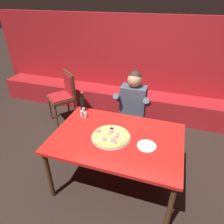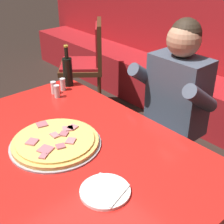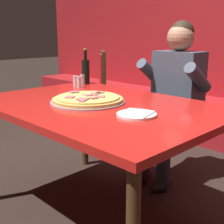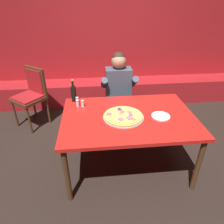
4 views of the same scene
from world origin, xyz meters
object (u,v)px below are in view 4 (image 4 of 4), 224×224
at_px(pizza, 123,116).
at_px(diner_seated_blue_shirt, 119,92).
at_px(main_dining_table, 128,121).
at_px(shaker_parmesan, 77,101).
at_px(beer_bottle, 74,93).
at_px(shaker_black_pepper, 83,104).
at_px(plate_white_paper, 161,116).
at_px(dining_chair_side_aisle, 32,92).
at_px(shaker_oregano, 78,104).

xyz_separation_m(pizza, diner_seated_blue_shirt, (0.06, 0.81, -0.07)).
bearing_deg(main_dining_table, shaker_parmesan, 148.64).
bearing_deg(beer_bottle, pizza, -39.15).
bearing_deg(beer_bottle, shaker_black_pepper, -55.38).
xyz_separation_m(pizza, plate_white_paper, (0.43, -0.03, -0.01)).
distance_m(beer_bottle, shaker_black_pepper, 0.22).
bearing_deg(plate_white_paper, pizza, 175.90).
distance_m(pizza, dining_chair_side_aisle, 1.81).
distance_m(shaker_parmesan, shaker_oregano, 0.08).
relative_size(beer_bottle, shaker_oregano, 3.40).
xyz_separation_m(plate_white_paper, diner_seated_blue_shirt, (-0.37, 0.85, -0.06)).
relative_size(shaker_oregano, dining_chair_side_aisle, 0.09).
bearing_deg(beer_bottle, dining_chair_side_aisle, 135.67).
relative_size(main_dining_table, dining_chair_side_aisle, 1.56).
distance_m(plate_white_paper, beer_bottle, 1.13).
height_order(shaker_oregano, dining_chair_side_aisle, dining_chair_side_aisle).
xyz_separation_m(main_dining_table, shaker_black_pepper, (-0.53, 0.27, 0.11)).
relative_size(beer_bottle, shaker_parmesan, 3.40).
bearing_deg(dining_chair_side_aisle, pizza, -42.19).
height_order(main_dining_table, diner_seated_blue_shirt, diner_seated_blue_shirt).
relative_size(shaker_black_pepper, shaker_oregano, 1.00).
bearing_deg(main_dining_table, plate_white_paper, -9.58).
xyz_separation_m(plate_white_paper, dining_chair_side_aisle, (-1.76, 1.24, -0.19)).
distance_m(main_dining_table, shaker_parmesan, 0.71).
bearing_deg(shaker_oregano, diner_seated_blue_shirt, 40.38).
xyz_separation_m(plate_white_paper, shaker_black_pepper, (-0.89, 0.33, 0.03)).
distance_m(beer_bottle, diner_seated_blue_shirt, 0.74).
height_order(main_dining_table, beer_bottle, beer_bottle).
relative_size(pizza, dining_chair_side_aisle, 0.47).
bearing_deg(main_dining_table, beer_bottle, 145.60).
distance_m(main_dining_table, dining_chair_side_aisle, 1.83).
height_order(main_dining_table, shaker_black_pepper, shaker_black_pepper).
height_order(pizza, plate_white_paper, pizza).
bearing_deg(pizza, plate_white_paper, -4.10).
distance_m(main_dining_table, shaker_oregano, 0.66).
relative_size(shaker_parmesan, diner_seated_blue_shirt, 0.07).
distance_m(main_dining_table, plate_white_paper, 0.37).
distance_m(beer_bottle, dining_chair_side_aisle, 1.10).
bearing_deg(beer_bottle, diner_seated_blue_shirt, 28.47).
xyz_separation_m(pizza, dining_chair_side_aisle, (-1.34, 1.21, -0.20)).
bearing_deg(dining_chair_side_aisle, shaker_parmesan, -45.46).
bearing_deg(diner_seated_blue_shirt, plate_white_paper, -66.58).
bearing_deg(pizza, diner_seated_blue_shirt, 85.82).
xyz_separation_m(shaker_black_pepper, dining_chair_side_aisle, (-0.87, 0.91, -0.22)).
height_order(beer_bottle, shaker_black_pepper, beer_bottle).
height_order(shaker_black_pepper, diner_seated_blue_shirt, diner_seated_blue_shirt).
bearing_deg(shaker_oregano, shaker_black_pepper, -12.83).
height_order(plate_white_paper, diner_seated_blue_shirt, diner_seated_blue_shirt).
xyz_separation_m(beer_bottle, shaker_parmesan, (0.05, -0.08, -0.07)).
bearing_deg(shaker_black_pepper, pizza, -33.24).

